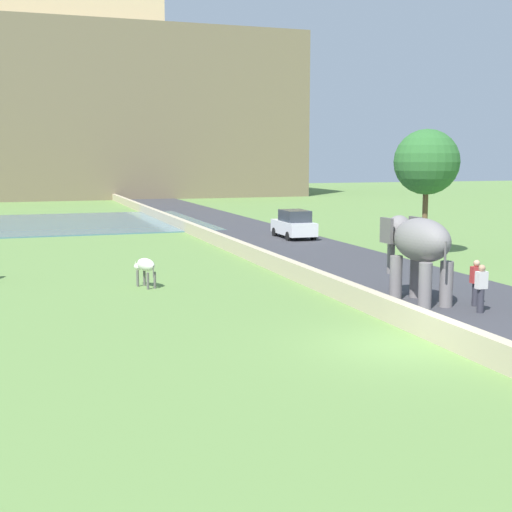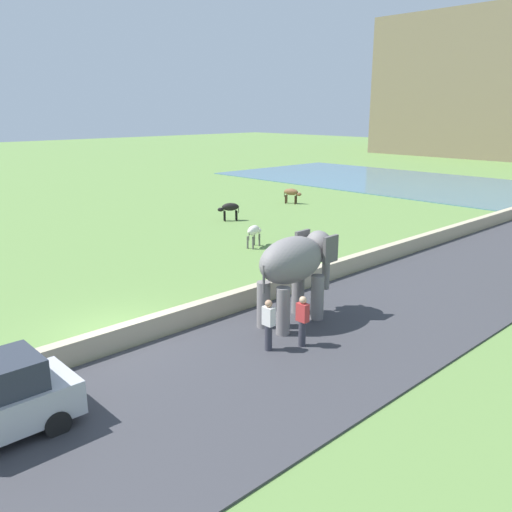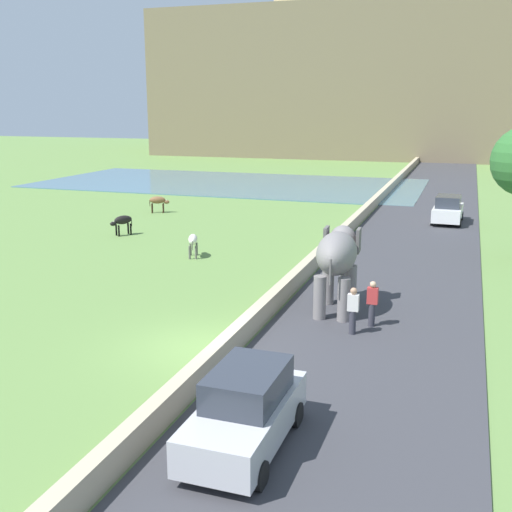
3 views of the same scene
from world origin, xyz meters
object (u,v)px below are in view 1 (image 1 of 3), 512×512
Objects in this scene: elephant at (418,245)px; car_white at (294,224)px; person_beside_elephant at (476,282)px; person_trailing at (481,288)px; cow_white at (145,266)px.

elephant reaches higher than car_white.
person_beside_elephant is (1.48, -1.30, -1.16)m from elephant.
cow_white is at bearing 138.73° from person_trailing.
elephant is at bearing 113.99° from person_trailing.
cow_white is at bearing 143.52° from person_beside_elephant.
person_beside_elephant and person_trailing have the same top height.
elephant reaches higher than cow_white.
cow_white is (-9.40, 8.25, -0.04)m from person_trailing.
cow_white is (-9.88, 7.31, -0.04)m from person_beside_elephant.
person_beside_elephant is 0.40× the size of car_white.
person_trailing is at bearing -116.98° from person_beside_elephant.
person_trailing is (-0.48, -0.94, 0.00)m from person_beside_elephant.
car_white is at bearing 49.18° from cow_white.
person_trailing is 0.40× the size of car_white.
elephant reaches higher than person_trailing.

